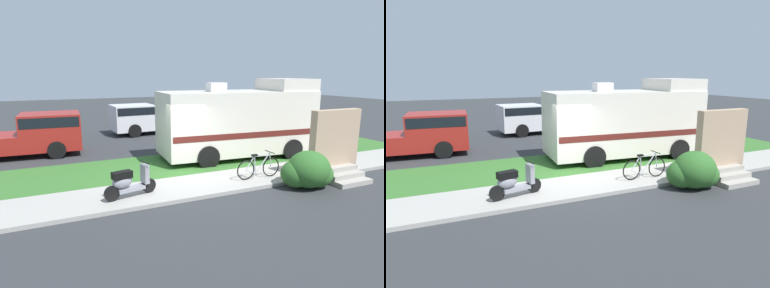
# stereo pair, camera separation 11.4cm
# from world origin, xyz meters

# --- Properties ---
(ground_plane) EXTENTS (80.00, 80.00, 0.00)m
(ground_plane) POSITION_xyz_m (0.00, 0.00, 0.00)
(ground_plane) COLOR #2D3033
(sidewalk) EXTENTS (24.00, 2.00, 0.12)m
(sidewalk) POSITION_xyz_m (0.00, -1.20, 0.06)
(sidewalk) COLOR #9E9B93
(sidewalk) RESTS_ON ground
(grass_strip) EXTENTS (24.00, 3.40, 0.08)m
(grass_strip) POSITION_xyz_m (0.00, 1.50, 0.04)
(grass_strip) COLOR #336628
(grass_strip) RESTS_ON ground
(motorhome_rv) EXTENTS (6.74, 2.98, 3.37)m
(motorhome_rv) POSITION_xyz_m (3.49, 1.62, 1.61)
(motorhome_rv) COLOR silver
(motorhome_rv) RESTS_ON ground
(scooter) EXTENTS (1.59, 0.62, 0.97)m
(scooter) POSITION_xyz_m (-2.09, -1.43, 0.58)
(scooter) COLOR black
(scooter) RESTS_ON ground
(bicycle) EXTENTS (1.67, 0.52, 0.89)m
(bicycle) POSITION_xyz_m (2.34, -1.49, 0.50)
(bicycle) COLOR black
(bicycle) RESTS_ON ground
(pickup_truck_near) EXTENTS (5.64, 2.39, 1.87)m
(pickup_truck_near) POSITION_xyz_m (-4.76, 5.68, 0.99)
(pickup_truck_near) COLOR maroon
(pickup_truck_near) RESTS_ON ground
(pickup_truck_far) EXTENTS (5.43, 2.33, 1.77)m
(pickup_truck_far) POSITION_xyz_m (1.56, 9.05, 0.95)
(pickup_truck_far) COLOR silver
(pickup_truck_far) RESTS_ON ground
(porch_steps) EXTENTS (2.00, 1.26, 2.40)m
(porch_steps) POSITION_xyz_m (4.98, -2.29, 0.97)
(porch_steps) COLOR #9E998E
(porch_steps) RESTS_ON ground
(bush_by_porch) EXTENTS (1.67, 1.26, 1.19)m
(bush_by_porch) POSITION_xyz_m (3.35, -2.69, 0.56)
(bush_by_porch) COLOR #2D6026
(bush_by_porch) RESTS_ON ground
(bottle_green) EXTENTS (0.06, 0.06, 0.23)m
(bottle_green) POSITION_xyz_m (5.26, -0.96, 0.22)
(bottle_green) COLOR #B2B2B7
(bottle_green) RESTS_ON ground
(bottle_spare) EXTENTS (0.06, 0.06, 0.27)m
(bottle_spare) POSITION_xyz_m (4.69, -0.92, 0.24)
(bottle_spare) COLOR navy
(bottle_spare) RESTS_ON ground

